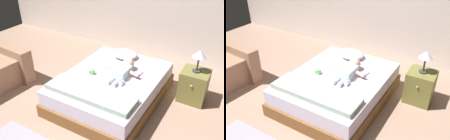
{
  "view_description": "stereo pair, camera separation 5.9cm",
  "coord_description": "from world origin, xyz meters",
  "views": [
    {
      "loc": [
        1.51,
        -1.45,
        2.24
      ],
      "look_at": [
        -0.01,
        1.16,
        0.51
      ],
      "focal_mm": 38.39,
      "sensor_mm": 36.0,
      "label": 1
    },
    {
      "loc": [
        1.56,
        -1.42,
        2.24
      ],
      "look_at": [
        -0.01,
        1.16,
        0.51
      ],
      "focal_mm": 38.39,
      "sensor_mm": 36.0,
      "label": 2
    }
  ],
  "objects": [
    {
      "name": "pillow",
      "position": [
        -0.13,
        1.79,
        0.47
      ],
      "size": [
        0.43,
        0.35,
        0.12
      ],
      "color": "silver",
      "rests_on": "bed"
    },
    {
      "name": "nightstand",
      "position": [
        1.06,
        1.77,
        0.25
      ],
      "size": [
        0.39,
        0.42,
        0.49
      ],
      "color": "olive",
      "rests_on": "ground_plane"
    },
    {
      "name": "toothbrush",
      "position": [
        0.35,
        1.4,
        0.42
      ],
      "size": [
        0.02,
        0.16,
        0.02
      ],
      "color": "purple",
      "rests_on": "bed"
    },
    {
      "name": "baby_bottle",
      "position": [
        0.23,
        1.02,
        0.44
      ],
      "size": [
        0.06,
        0.09,
        0.08
      ],
      "color": "white",
      "rests_on": "bed"
    },
    {
      "name": "lamp",
      "position": [
        1.06,
        1.77,
        0.75
      ],
      "size": [
        0.19,
        0.19,
        0.34
      ],
      "color": "#333338",
      "rests_on": "nightstand"
    },
    {
      "name": "blanket",
      "position": [
        -0.01,
        0.59,
        0.44
      ],
      "size": [
        1.23,
        0.36,
        0.07
      ],
      "color": "#97A896",
      "rests_on": "bed"
    },
    {
      "name": "bed",
      "position": [
        -0.01,
        1.16,
        0.2
      ],
      "size": [
        1.37,
        1.78,
        0.41
      ],
      "color": "brown",
      "rests_on": "ground_plane"
    },
    {
      "name": "toy_block",
      "position": [
        -0.3,
        1.06,
        0.44
      ],
      "size": [
        0.08,
        0.08,
        0.07
      ],
      "color": "#6AB66D",
      "rests_on": "bed"
    },
    {
      "name": "baby",
      "position": [
        0.11,
        1.3,
        0.48
      ],
      "size": [
        0.53,
        0.65,
        0.19
      ],
      "color": "white",
      "rests_on": "bed"
    }
  ]
}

